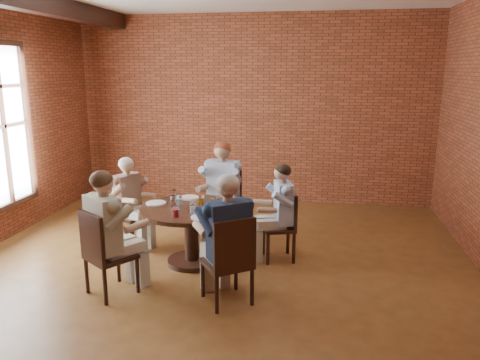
% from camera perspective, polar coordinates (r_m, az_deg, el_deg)
% --- Properties ---
extents(floor, '(7.00, 7.00, 0.00)m').
position_cam_1_polar(floor, '(5.71, -3.77, -11.88)').
color(floor, brown).
rests_on(floor, ground).
extents(wall_back, '(7.00, 0.00, 7.00)m').
position_cam_1_polar(wall_back, '(8.64, 1.50, 8.53)').
color(wall_back, brown).
rests_on(wall_back, ground).
extents(dining_table, '(1.26, 1.26, 0.75)m').
position_cam_1_polar(dining_table, '(5.96, -5.97, -5.36)').
color(dining_table, black).
rests_on(dining_table, floor).
extents(chair_a, '(0.49, 0.49, 0.90)m').
position_cam_1_polar(chair_a, '(6.10, 5.44, -5.24)').
color(chair_a, black).
rests_on(chair_a, floor).
extents(diner_a, '(0.72, 0.64, 1.27)m').
position_cam_1_polar(diner_a, '(6.04, 4.76, -4.00)').
color(diner_a, '#3E5FA2').
rests_on(diner_a, floor).
extents(chair_b, '(0.54, 0.54, 0.98)m').
position_cam_1_polar(chair_b, '(6.95, -1.95, -2.55)').
color(chair_b, black).
rests_on(chair_b, floor).
extents(diner_b, '(0.69, 0.80, 1.42)m').
position_cam_1_polar(diner_b, '(6.81, -2.27, -1.30)').
color(diner_b, '#9BADC5').
rests_on(diner_b, floor).
extents(chair_c, '(0.52, 0.52, 0.90)m').
position_cam_1_polar(chair_c, '(6.75, -13.59, -3.73)').
color(chair_c, black).
rests_on(chair_c, floor).
extents(diner_c, '(0.74, 0.69, 1.26)m').
position_cam_1_polar(diner_c, '(6.66, -13.22, -2.71)').
color(diner_c, brown).
rests_on(diner_c, floor).
extents(chair_d, '(0.64, 0.64, 0.97)m').
position_cam_1_polar(chair_d, '(5.32, -16.42, -8.28)').
color(chair_d, black).
rests_on(chair_d, floor).
extents(diner_d, '(0.87, 0.90, 1.40)m').
position_cam_1_polar(diner_d, '(5.30, -15.65, -6.28)').
color(diner_d, tan).
rests_on(diner_d, floor).
extents(chair_e, '(0.64, 0.64, 0.98)m').
position_cam_1_polar(chair_e, '(4.91, -1.18, -9.53)').
color(chair_e, black).
rests_on(chair_e, floor).
extents(diner_e, '(0.87, 0.90, 1.40)m').
position_cam_1_polar(diner_e, '(4.93, -1.65, -7.24)').
color(diner_e, '#16253F').
rests_on(diner_e, floor).
extents(plate_a, '(0.26, 0.26, 0.01)m').
position_cam_1_polar(plate_a, '(5.96, -2.31, -2.96)').
color(plate_a, white).
rests_on(plate_a, dining_table).
extents(plate_b, '(0.26, 0.26, 0.01)m').
position_cam_1_polar(plate_b, '(6.30, -6.20, -2.14)').
color(plate_b, white).
rests_on(plate_b, dining_table).
extents(plate_c, '(0.26, 0.26, 0.01)m').
position_cam_1_polar(plate_c, '(6.10, -10.20, -2.79)').
color(plate_c, white).
rests_on(plate_c, dining_table).
extents(plate_d, '(0.26, 0.26, 0.01)m').
position_cam_1_polar(plate_d, '(5.46, -4.65, -4.55)').
color(plate_d, white).
rests_on(plate_d, dining_table).
extents(glass_a, '(0.07, 0.07, 0.14)m').
position_cam_1_polar(glass_a, '(5.85, -2.62, -2.64)').
color(glass_a, white).
rests_on(glass_a, dining_table).
extents(glass_b, '(0.07, 0.07, 0.14)m').
position_cam_1_polar(glass_b, '(5.95, -4.70, -2.40)').
color(glass_b, white).
rests_on(glass_b, dining_table).
extents(glass_c, '(0.07, 0.07, 0.14)m').
position_cam_1_polar(glass_c, '(6.20, -8.04, -1.85)').
color(glass_c, white).
rests_on(glass_c, dining_table).
extents(glass_d, '(0.07, 0.07, 0.14)m').
position_cam_1_polar(glass_d, '(5.97, -7.43, -2.44)').
color(glass_d, white).
rests_on(glass_d, dining_table).
extents(glass_e, '(0.07, 0.07, 0.14)m').
position_cam_1_polar(glass_e, '(5.93, -8.18, -2.56)').
color(glass_e, white).
rests_on(glass_e, dining_table).
extents(glass_f, '(0.07, 0.07, 0.14)m').
position_cam_1_polar(glass_f, '(5.51, -7.85, -3.81)').
color(glass_f, white).
rests_on(glass_f, dining_table).
extents(glass_g, '(0.07, 0.07, 0.14)m').
position_cam_1_polar(glass_g, '(5.61, -5.77, -3.41)').
color(glass_g, white).
rests_on(glass_g, dining_table).
extents(glass_h, '(0.07, 0.07, 0.14)m').
position_cam_1_polar(glass_h, '(5.77, -3.42, -2.91)').
color(glass_h, white).
rests_on(glass_h, dining_table).
extents(smartphone, '(0.10, 0.15, 0.01)m').
position_cam_1_polar(smartphone, '(5.66, -3.02, -3.90)').
color(smartphone, black).
rests_on(smartphone, dining_table).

